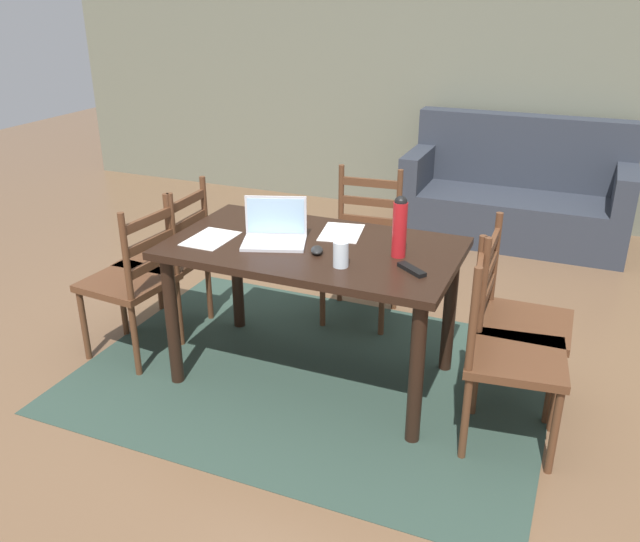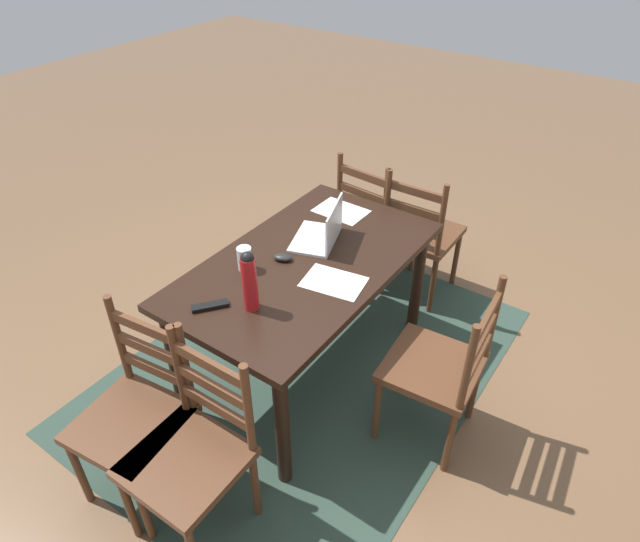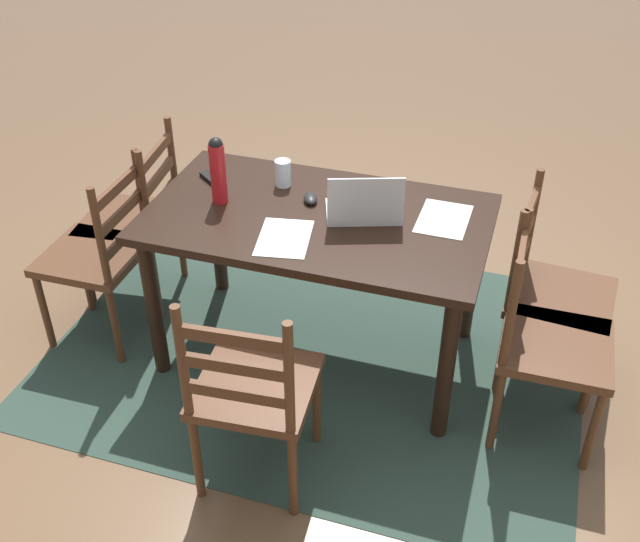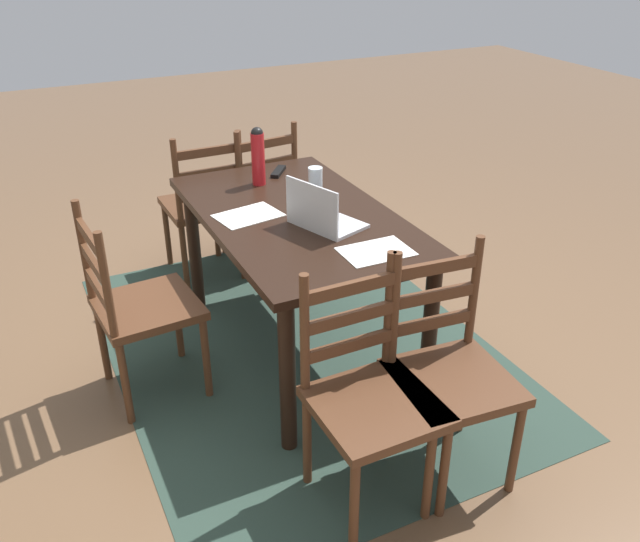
{
  "view_description": "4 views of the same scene",
  "coord_description": "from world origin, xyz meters",
  "px_view_note": "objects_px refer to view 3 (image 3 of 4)",
  "views": [
    {
      "loc": [
        1.25,
        -2.89,
        2.0
      ],
      "look_at": [
        -0.0,
        0.09,
        0.59
      ],
      "focal_mm": 37.04,
      "sensor_mm": 36.0,
      "label": 1
    },
    {
      "loc": [
        1.87,
        1.4,
        2.42
      ],
      "look_at": [
        -0.08,
        0.04,
        0.68
      ],
      "focal_mm": 31.11,
      "sensor_mm": 36.0,
      "label": 2
    },
    {
      "loc": [
        -0.87,
        2.68,
        2.45
      ],
      "look_at": [
        -0.03,
        0.05,
        0.52
      ],
      "focal_mm": 42.49,
      "sensor_mm": 36.0,
      "label": 3
    },
    {
      "loc": [
        -2.73,
        1.2,
        2.04
      ],
      "look_at": [
        -0.11,
        -0.07,
        0.5
      ],
      "focal_mm": 37.91,
      "sensor_mm": 36.0,
      "label": 4
    }
  ],
  "objects_px": {
    "chair_right_near": "(135,219)",
    "drinking_glass": "(283,173)",
    "chair_left_near": "(552,293)",
    "chair_left_far": "(546,342)",
    "chair_far_head": "(253,391)",
    "laptop": "(364,207)",
    "computer_mouse": "(310,198)",
    "chair_right_far": "(99,255)",
    "tv_remote": "(212,180)",
    "dining_table": "(317,236)",
    "water_bottle": "(218,169)"
  },
  "relations": [
    {
      "from": "water_bottle",
      "to": "computer_mouse",
      "type": "relative_size",
      "value": 3.07
    },
    {
      "from": "chair_left_near",
      "to": "drinking_glass",
      "type": "bearing_deg",
      "value": -1.53
    },
    {
      "from": "dining_table",
      "to": "laptop",
      "type": "relative_size",
      "value": 3.95
    },
    {
      "from": "computer_mouse",
      "to": "chair_right_far",
      "type": "bearing_deg",
      "value": -8.08
    },
    {
      "from": "chair_far_head",
      "to": "chair_right_near",
      "type": "xyz_separation_m",
      "value": [
        1.03,
        -0.97,
        0.0
      ]
    },
    {
      "from": "chair_left_far",
      "to": "water_bottle",
      "type": "xyz_separation_m",
      "value": [
        1.48,
        -0.15,
        0.47
      ]
    },
    {
      "from": "drinking_glass",
      "to": "computer_mouse",
      "type": "bearing_deg",
      "value": 147.15
    },
    {
      "from": "chair_left_far",
      "to": "laptop",
      "type": "relative_size",
      "value": 2.53
    },
    {
      "from": "chair_far_head",
      "to": "drinking_glass",
      "type": "height_order",
      "value": "chair_far_head"
    },
    {
      "from": "chair_left_far",
      "to": "water_bottle",
      "type": "distance_m",
      "value": 1.56
    },
    {
      "from": "water_bottle",
      "to": "chair_left_near",
      "type": "bearing_deg",
      "value": -172.53
    },
    {
      "from": "laptop",
      "to": "drinking_glass",
      "type": "xyz_separation_m",
      "value": [
        0.43,
        -0.18,
        0.0
      ]
    },
    {
      "from": "chair_right_far",
      "to": "computer_mouse",
      "type": "distance_m",
      "value": 1.06
    },
    {
      "from": "chair_far_head",
      "to": "drinking_glass",
      "type": "distance_m",
      "value": 1.1
    },
    {
      "from": "laptop",
      "to": "computer_mouse",
      "type": "distance_m",
      "value": 0.28
    },
    {
      "from": "computer_mouse",
      "to": "tv_remote",
      "type": "relative_size",
      "value": 0.59
    },
    {
      "from": "chair_right_near",
      "to": "tv_remote",
      "type": "distance_m",
      "value": 0.57
    },
    {
      "from": "dining_table",
      "to": "chair_left_far",
      "type": "bearing_deg",
      "value": 170.57
    },
    {
      "from": "chair_far_head",
      "to": "water_bottle",
      "type": "distance_m",
      "value": 1.02
    },
    {
      "from": "chair_left_near",
      "to": "chair_right_near",
      "type": "bearing_deg",
      "value": -0.04
    },
    {
      "from": "drinking_glass",
      "to": "tv_remote",
      "type": "distance_m",
      "value": 0.34
    },
    {
      "from": "chair_left_near",
      "to": "chair_right_near",
      "type": "relative_size",
      "value": 1.0
    },
    {
      "from": "chair_far_head",
      "to": "chair_right_near",
      "type": "height_order",
      "value": "same"
    },
    {
      "from": "chair_left_near",
      "to": "computer_mouse",
      "type": "height_order",
      "value": "chair_left_near"
    },
    {
      "from": "chair_far_head",
      "to": "computer_mouse",
      "type": "xyz_separation_m",
      "value": [
        0.07,
        -0.9,
        0.33
      ]
    },
    {
      "from": "tv_remote",
      "to": "chair_right_far",
      "type": "bearing_deg",
      "value": -19.67
    },
    {
      "from": "dining_table",
      "to": "drinking_glass",
      "type": "bearing_deg",
      "value": -41.81
    },
    {
      "from": "dining_table",
      "to": "chair_left_far",
      "type": "distance_m",
      "value": 1.06
    },
    {
      "from": "chair_right_near",
      "to": "chair_left_near",
      "type": "bearing_deg",
      "value": 179.96
    },
    {
      "from": "water_bottle",
      "to": "tv_remote",
      "type": "distance_m",
      "value": 0.24
    },
    {
      "from": "chair_left_near",
      "to": "laptop",
      "type": "xyz_separation_m",
      "value": [
        0.83,
        0.14,
        0.37
      ]
    },
    {
      "from": "drinking_glass",
      "to": "chair_left_near",
      "type": "bearing_deg",
      "value": 178.47
    },
    {
      "from": "chair_right_far",
      "to": "drinking_glass",
      "type": "bearing_deg",
      "value": -154.67
    },
    {
      "from": "dining_table",
      "to": "chair_far_head",
      "type": "bearing_deg",
      "value": 90.24
    },
    {
      "from": "dining_table",
      "to": "computer_mouse",
      "type": "height_order",
      "value": "computer_mouse"
    },
    {
      "from": "drinking_glass",
      "to": "tv_remote",
      "type": "relative_size",
      "value": 0.73
    },
    {
      "from": "chair_right_near",
      "to": "drinking_glass",
      "type": "bearing_deg",
      "value": -177.69
    },
    {
      "from": "chair_far_head",
      "to": "chair_right_near",
      "type": "distance_m",
      "value": 1.42
    },
    {
      "from": "chair_right_far",
      "to": "tv_remote",
      "type": "relative_size",
      "value": 5.59
    },
    {
      "from": "computer_mouse",
      "to": "tv_remote",
      "type": "xyz_separation_m",
      "value": [
        0.49,
        -0.04,
        -0.01
      ]
    },
    {
      "from": "chair_right_far",
      "to": "chair_far_head",
      "type": "bearing_deg",
      "value": 148.73
    },
    {
      "from": "chair_right_near",
      "to": "computer_mouse",
      "type": "bearing_deg",
      "value": 175.48
    },
    {
      "from": "chair_right_near",
      "to": "drinking_glass",
      "type": "height_order",
      "value": "chair_right_near"
    },
    {
      "from": "chair_left_far",
      "to": "computer_mouse",
      "type": "distance_m",
      "value": 1.18
    },
    {
      "from": "chair_right_far",
      "to": "drinking_glass",
      "type": "height_order",
      "value": "chair_right_far"
    },
    {
      "from": "dining_table",
      "to": "chair_right_near",
      "type": "height_order",
      "value": "chair_right_near"
    },
    {
      "from": "laptop",
      "to": "drinking_glass",
      "type": "relative_size",
      "value": 3.03
    },
    {
      "from": "dining_table",
      "to": "chair_right_far",
      "type": "height_order",
      "value": "chair_right_far"
    },
    {
      "from": "dining_table",
      "to": "chair_right_near",
      "type": "bearing_deg",
      "value": -9.67
    },
    {
      "from": "chair_left_near",
      "to": "chair_left_far",
      "type": "relative_size",
      "value": 1.0
    }
  ]
}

